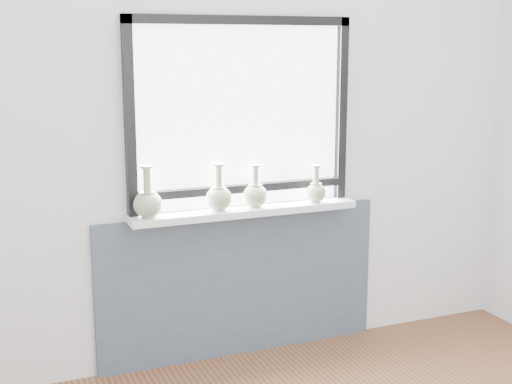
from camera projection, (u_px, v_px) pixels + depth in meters
name	position (u px, v px, depth m)	size (l,w,h in m)	color
back_wall	(238.00, 135.00, 4.00)	(3.60, 0.02, 2.60)	silver
apron_panel	(241.00, 283.00, 4.15)	(1.70, 0.03, 0.86)	#454D60
windowsill	(245.00, 211.00, 4.00)	(1.32, 0.18, 0.04)	silver
window	(241.00, 110.00, 3.94)	(1.30, 0.06, 1.05)	black
vase_a	(148.00, 202.00, 3.74)	(0.16, 0.16, 0.28)	#93A881
vase_b	(219.00, 196.00, 3.90)	(0.15, 0.15, 0.26)	#93A881
vase_c	(255.00, 194.00, 4.00)	(0.14, 0.14, 0.24)	#93A881
vase_d	(316.00, 191.00, 4.12)	(0.12, 0.12, 0.22)	#93A881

